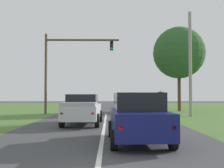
# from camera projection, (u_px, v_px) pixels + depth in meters

# --- Properties ---
(ground_plane) EXTENTS (120.00, 120.00, 0.00)m
(ground_plane) POSITION_uv_depth(u_px,v_px,m) (104.00, 125.00, 17.30)
(ground_plane) COLOR #424244
(red_suv_near) EXTENTS (2.36, 4.90, 1.97)m
(red_suv_near) POSITION_uv_depth(u_px,v_px,m) (138.00, 116.00, 11.16)
(red_suv_near) COLOR navy
(red_suv_near) RESTS_ON ground_plane
(pickup_truck_lead) EXTENTS (2.39, 5.25, 1.91)m
(pickup_truck_lead) POSITION_uv_depth(u_px,v_px,m) (83.00, 109.00, 17.60)
(pickup_truck_lead) COLOR silver
(pickup_truck_lead) RESTS_ON ground_plane
(traffic_light) EXTENTS (7.25, 0.40, 7.83)m
(traffic_light) POSITION_uv_depth(u_px,v_px,m) (65.00, 61.00, 27.35)
(traffic_light) COLOR brown
(traffic_light) RESTS_ON ground_plane
(keep_moving_sign) EXTENTS (0.60, 0.09, 2.30)m
(keep_moving_sign) POSITION_uv_depth(u_px,v_px,m) (161.00, 99.00, 26.79)
(keep_moving_sign) COLOR gray
(keep_moving_sign) RESTS_ON ground_plane
(oak_tree_right) EXTENTS (5.91, 5.91, 9.63)m
(oak_tree_right) POSITION_uv_depth(u_px,v_px,m) (179.00, 53.00, 32.09)
(oak_tree_right) COLOR #4C351E
(oak_tree_right) RESTS_ON ground_plane
(crossing_suv_far) EXTENTS (4.78, 2.13, 1.70)m
(crossing_suv_far) POSITION_uv_depth(u_px,v_px,m) (140.00, 104.00, 30.24)
(crossing_suv_far) COLOR silver
(crossing_suv_far) RESTS_ON ground_plane
(utility_pole_right) EXTENTS (0.28, 0.28, 9.07)m
(utility_pole_right) POSITION_uv_depth(u_px,v_px,m) (190.00, 64.00, 24.19)
(utility_pole_right) COLOR #9E998E
(utility_pole_right) RESTS_ON ground_plane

